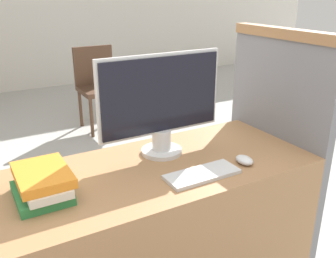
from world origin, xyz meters
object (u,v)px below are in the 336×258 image
mouse (244,160)px  far_chair (98,83)px  keyboard (202,174)px  book_stack (43,184)px  monitor (161,103)px

mouse → far_chair: far_chair is taller
keyboard → book_stack: book_stack is taller
monitor → book_stack: 0.62m
mouse → far_chair: bearing=84.0°
book_stack → monitor: bearing=12.4°
book_stack → mouse: bearing=-10.8°
monitor → book_stack: monitor is taller
keyboard → far_chair: size_ratio=0.36×
mouse → book_stack: bearing=169.2°
monitor → mouse: monitor is taller
mouse → book_stack: book_stack is taller
book_stack → far_chair: far_chair is taller
monitor → far_chair: 2.57m
monitor → book_stack: (-0.57, -0.13, -0.19)m
monitor → book_stack: bearing=-167.6°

